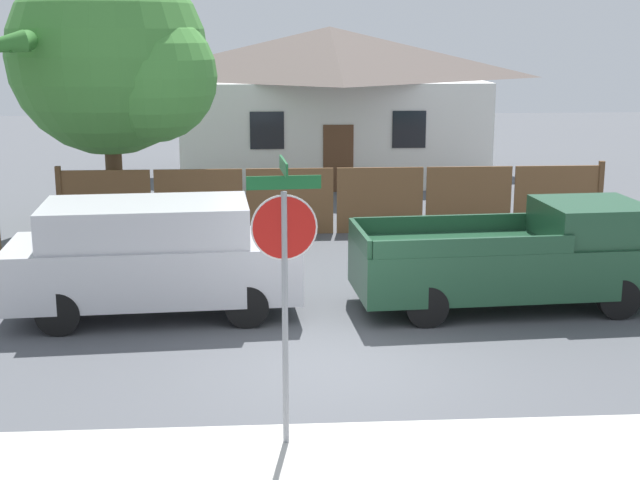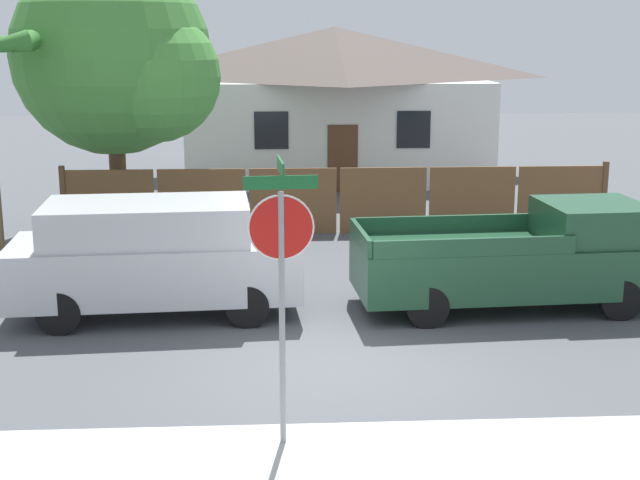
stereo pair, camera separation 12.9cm
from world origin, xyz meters
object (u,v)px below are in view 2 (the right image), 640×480
at_px(oak_tree, 121,60).
at_px(red_suv, 154,255).
at_px(house, 334,99).
at_px(stop_sign, 281,255).
at_px(orange_pickup, 522,258).

xyz_separation_m(oak_tree, red_suv, (1.48, -6.79, -3.00)).
relative_size(house, stop_sign, 3.04).
height_order(house, oak_tree, oak_tree).
bearing_deg(oak_tree, stop_sign, -73.17).
bearing_deg(orange_pickup, stop_sign, -133.78).
xyz_separation_m(oak_tree, orange_pickup, (7.75, -6.77, -3.15)).
bearing_deg(house, orange_pickup, -81.85).
bearing_deg(oak_tree, orange_pickup, -41.12).
relative_size(oak_tree, red_suv, 1.32).
bearing_deg(stop_sign, orange_pickup, 45.81).
bearing_deg(red_suv, orange_pickup, -3.57).
bearing_deg(oak_tree, red_suv, -77.66).
relative_size(red_suv, stop_sign, 1.48).
bearing_deg(house, oak_tree, -123.93).
height_order(house, orange_pickup, house).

